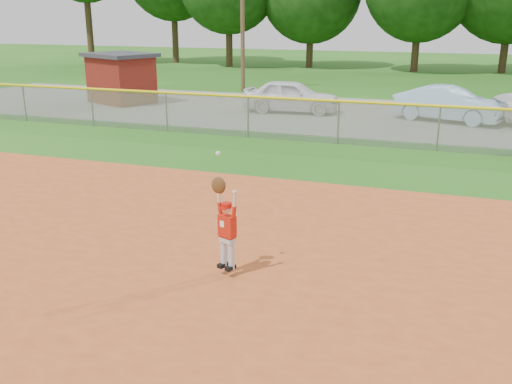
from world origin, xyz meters
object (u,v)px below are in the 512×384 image
car_blue (449,104)px  ballplayer (226,224)px  utility_shed (121,78)px  car_white_a (291,96)px

car_blue → ballplayer: size_ratio=2.14×
ballplayer → utility_shed: bearing=126.6°
utility_shed → car_white_a: bearing=0.1°
utility_shed → ballplayer: (12.43, -16.72, -0.30)m
car_blue → car_white_a: bearing=106.8°
car_blue → utility_shed: size_ratio=1.08×
utility_shed → ballplayer: 20.84m
car_blue → utility_shed: (-15.69, 0.06, 0.51)m
car_white_a → car_blue: 6.83m
car_blue → utility_shed: bearing=107.1°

